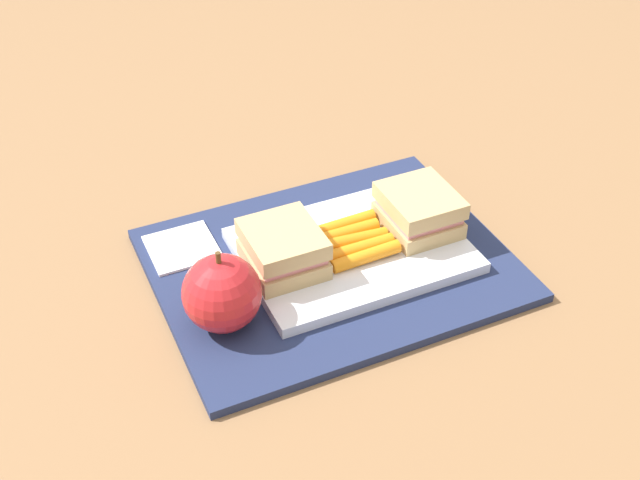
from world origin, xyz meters
TOP-DOWN VIEW (x-y plane):
  - ground_plane at (0.00, 0.00)m, footprint 2.40×2.40m
  - lunchbag_mat at (0.00, 0.00)m, footprint 0.36×0.28m
  - food_tray at (-0.03, 0.00)m, footprint 0.23×0.17m
  - sandwich_half_left at (-0.10, 0.00)m, footprint 0.07×0.08m
  - sandwich_half_right at (0.05, 0.00)m, footprint 0.07×0.08m
  - carrot_sticks_bundle at (-0.03, 0.00)m, footprint 0.08×0.07m
  - apple at (0.13, 0.04)m, footprint 0.08×0.08m
  - paper_napkin at (0.14, -0.08)m, footprint 0.07×0.07m

SIDE VIEW (x-z plane):
  - ground_plane at x=0.00m, z-range 0.00..0.00m
  - lunchbag_mat at x=0.00m, z-range 0.00..0.01m
  - paper_napkin at x=0.14m, z-range 0.01..0.01m
  - food_tray at x=-0.03m, z-range 0.01..0.02m
  - carrot_sticks_bundle at x=-0.03m, z-range 0.02..0.04m
  - sandwich_half_left at x=-0.10m, z-range 0.02..0.07m
  - sandwich_half_right at x=0.05m, z-range 0.02..0.07m
  - apple at x=0.13m, z-range 0.00..0.09m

